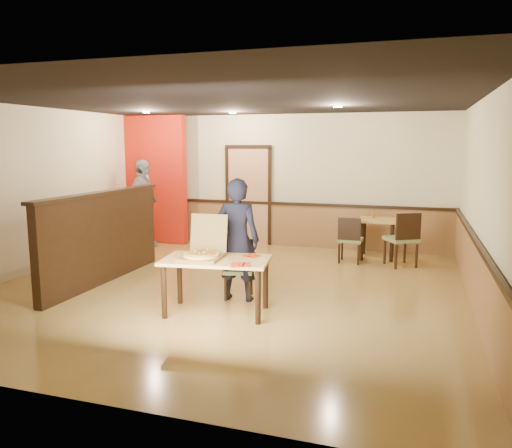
{
  "coord_description": "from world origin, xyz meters",
  "views": [
    {
      "loc": [
        2.65,
        -6.83,
        2.16
      ],
      "look_at": [
        0.48,
        0.0,
        1.02
      ],
      "focal_mm": 35.0,
      "sensor_mm": 36.0,
      "label": 1
    }
  ],
  "objects_px": {
    "pizza_box": "(203,253)",
    "side_chair_left": "(350,238)",
    "diner_chair": "(239,266)",
    "side_table": "(378,228)",
    "side_chair_right": "(403,237)",
    "diner": "(237,240)",
    "passerby": "(143,204)",
    "main_table": "(216,267)",
    "condiment": "(373,214)"
  },
  "relations": [
    {
      "from": "side_chair_left",
      "to": "condiment",
      "type": "height_order",
      "value": "condiment"
    },
    {
      "from": "diner_chair",
      "to": "passerby",
      "type": "relative_size",
      "value": 0.44
    },
    {
      "from": "side_table",
      "to": "pizza_box",
      "type": "distance_m",
      "value": 4.4
    },
    {
      "from": "side_table",
      "to": "passerby",
      "type": "relative_size",
      "value": 0.41
    },
    {
      "from": "side_chair_right",
      "to": "side_table",
      "type": "bearing_deg",
      "value": -82.55
    },
    {
      "from": "side_chair_left",
      "to": "passerby",
      "type": "distance_m",
      "value": 4.37
    },
    {
      "from": "diner",
      "to": "passerby",
      "type": "height_order",
      "value": "passerby"
    },
    {
      "from": "diner",
      "to": "pizza_box",
      "type": "bearing_deg",
      "value": 65.45
    },
    {
      "from": "passerby",
      "to": "side_table",
      "type": "bearing_deg",
      "value": -84.82
    },
    {
      "from": "diner_chair",
      "to": "pizza_box",
      "type": "relative_size",
      "value": 1.31
    },
    {
      "from": "side_chair_left",
      "to": "passerby",
      "type": "height_order",
      "value": "passerby"
    },
    {
      "from": "main_table",
      "to": "side_chair_right",
      "type": "distance_m",
      "value": 4.0
    },
    {
      "from": "diner_chair",
      "to": "pizza_box",
      "type": "distance_m",
      "value": 0.88
    },
    {
      "from": "pizza_box",
      "to": "passerby",
      "type": "bearing_deg",
      "value": 126.27
    },
    {
      "from": "side_chair_left",
      "to": "pizza_box",
      "type": "height_order",
      "value": "pizza_box"
    },
    {
      "from": "side_chair_left",
      "to": "side_table",
      "type": "relative_size",
      "value": 1.14
    },
    {
      "from": "diner",
      "to": "passerby",
      "type": "xyz_separation_m",
      "value": [
        -3.12,
        2.8,
        0.07
      ]
    },
    {
      "from": "side_table",
      "to": "side_chair_right",
      "type": "bearing_deg",
      "value": -51.48
    },
    {
      "from": "side_chair_right",
      "to": "side_table",
      "type": "distance_m",
      "value": 0.78
    },
    {
      "from": "side_table",
      "to": "condiment",
      "type": "relative_size",
      "value": 5.31
    },
    {
      "from": "side_chair_left",
      "to": "passerby",
      "type": "relative_size",
      "value": 0.46
    },
    {
      "from": "side_chair_right",
      "to": "passerby",
      "type": "distance_m",
      "value": 5.3
    },
    {
      "from": "side_table",
      "to": "side_chair_left",
      "type": "bearing_deg",
      "value": -126.3
    },
    {
      "from": "condiment",
      "to": "diner",
      "type": "bearing_deg",
      "value": -114.59
    },
    {
      "from": "main_table",
      "to": "diner_chair",
      "type": "bearing_deg",
      "value": 79.17
    },
    {
      "from": "side_chair_right",
      "to": "diner",
      "type": "relative_size",
      "value": 0.58
    },
    {
      "from": "side_chair_right",
      "to": "pizza_box",
      "type": "distance_m",
      "value": 4.13
    },
    {
      "from": "diner_chair",
      "to": "side_table",
      "type": "height_order",
      "value": "diner_chair"
    },
    {
      "from": "condiment",
      "to": "pizza_box",
      "type": "bearing_deg",
      "value": -113.93
    },
    {
      "from": "diner_chair",
      "to": "main_table",
      "type": "bearing_deg",
      "value": -106.41
    },
    {
      "from": "diner_chair",
      "to": "passerby",
      "type": "height_order",
      "value": "passerby"
    },
    {
      "from": "side_chair_left",
      "to": "side_table",
      "type": "height_order",
      "value": "side_chair_left"
    },
    {
      "from": "main_table",
      "to": "condiment",
      "type": "distance_m",
      "value": 4.39
    },
    {
      "from": "side_chair_right",
      "to": "side_chair_left",
      "type": "bearing_deg",
      "value": -31.01
    },
    {
      "from": "side_table",
      "to": "pizza_box",
      "type": "bearing_deg",
      "value": -115.86
    },
    {
      "from": "diner_chair",
      "to": "passerby",
      "type": "distance_m",
      "value": 4.11
    },
    {
      "from": "diner_chair",
      "to": "side_chair_right",
      "type": "xyz_separation_m",
      "value": [
        2.19,
        2.56,
        0.09
      ]
    },
    {
      "from": "main_table",
      "to": "diner",
      "type": "distance_m",
      "value": 0.68
    },
    {
      "from": "pizza_box",
      "to": "side_table",
      "type": "bearing_deg",
      "value": 60.55
    },
    {
      "from": "pizza_box",
      "to": "side_chair_left",
      "type": "bearing_deg",
      "value": 62.72
    },
    {
      "from": "diner_chair",
      "to": "diner",
      "type": "bearing_deg",
      "value": -93.17
    },
    {
      "from": "diner",
      "to": "diner_chair",
      "type": "bearing_deg",
      "value": -83.94
    },
    {
      "from": "main_table",
      "to": "side_chair_left",
      "type": "xyz_separation_m",
      "value": [
        1.29,
        3.32,
        -0.15
      ]
    },
    {
      "from": "main_table",
      "to": "side_table",
      "type": "height_order",
      "value": "side_table"
    },
    {
      "from": "diner",
      "to": "passerby",
      "type": "bearing_deg",
      "value": -46.19
    },
    {
      "from": "diner_chair",
      "to": "side_chair_left",
      "type": "bearing_deg",
      "value": 50.42
    },
    {
      "from": "main_table",
      "to": "passerby",
      "type": "height_order",
      "value": "passerby"
    },
    {
      "from": "side_chair_right",
      "to": "passerby",
      "type": "relative_size",
      "value": 0.53
    },
    {
      "from": "diner",
      "to": "main_table",
      "type": "bearing_deg",
      "value": 79.89
    },
    {
      "from": "main_table",
      "to": "passerby",
      "type": "xyz_separation_m",
      "value": [
        -3.06,
        3.43,
        0.31
      ]
    }
  ]
}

